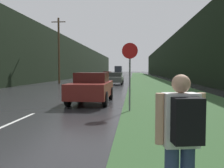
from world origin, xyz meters
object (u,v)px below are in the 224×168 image
Objects in this scene: stop_sign at (130,70)px; delivery_truck at (119,70)px; hitchhiker_with_backpack at (181,137)px; car_oncoming at (107,75)px; car_passing_near at (92,87)px; car_passing_far at (115,78)px.

stop_sign is 81.28m from delivery_truck.
hitchhiker_with_backpack is 0.37× the size of car_oncoming.
car_passing_near is 16.33m from car_passing_far.
stop_sign is at bearing 128.59° from car_passing_near.
delivery_truck reaches higher than car_passing_far.
hitchhiker_with_backpack reaches higher than car_oncoming.
stop_sign reaches higher than car_oncoming.
car_passing_near is 0.94× the size of car_passing_far.
car_passing_near reaches higher than car_oncoming.
delivery_truck is (-5.47, 81.10, 0.03)m from stop_sign.
car_passing_far is 62.32m from delivery_truck.
stop_sign is at bearing -86.14° from delivery_truck.
delivery_truck is at bearing 83.89° from hitchhiker_with_backpack.
car_passing_far is at bearing 96.16° from stop_sign.
car_passing_near is 78.63m from delivery_truck.
hitchhiker_with_backpack is at bearing 105.71° from car_passing_near.
car_passing_far is (0.00, 16.33, -0.07)m from car_passing_near.
hitchhiker_with_backpack reaches higher than car_passing_near.
car_oncoming is (-3.44, 39.25, -0.07)m from car_passing_near.
hitchhiker_with_backpack is 26.12m from car_passing_far.
car_oncoming is (-5.47, 41.80, -0.98)m from stop_sign.
stop_sign is at bearing 85.35° from hitchhiker_with_backpack.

